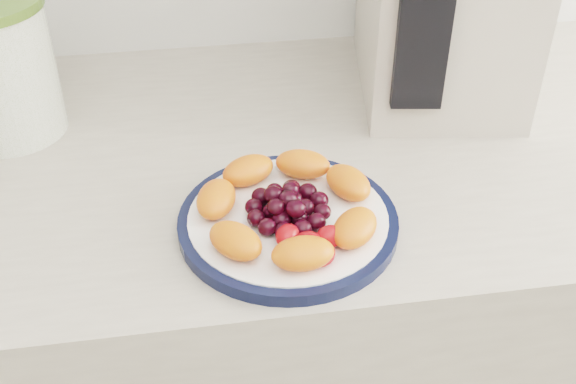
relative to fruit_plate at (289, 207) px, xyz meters
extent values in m
cube|color=#B1A797|center=(-0.03, 0.17, -0.48)|extent=(3.50, 0.60, 0.90)
cube|color=olive|center=(-0.03, 0.17, -0.51)|extent=(3.48, 0.58, 0.84)
cylinder|color=black|center=(0.00, 0.00, -0.02)|extent=(0.24, 0.24, 0.01)
cylinder|color=white|center=(0.00, 0.00, -0.02)|extent=(0.22, 0.22, 0.02)
cube|color=black|center=(0.18, 0.16, 0.16)|extent=(0.07, 0.03, 0.27)
ellipsoid|color=#FF5421|center=(0.07, 0.03, 0.00)|extent=(0.06, 0.08, 0.03)
ellipsoid|color=#FF5421|center=(0.03, 0.08, 0.00)|extent=(0.08, 0.06, 0.03)
ellipsoid|color=#FF5421|center=(-0.04, 0.07, 0.00)|extent=(0.08, 0.07, 0.03)
ellipsoid|color=#FF5421|center=(-0.08, 0.03, 0.00)|extent=(0.06, 0.07, 0.03)
ellipsoid|color=#FF5421|center=(-0.06, -0.05, 0.00)|extent=(0.07, 0.08, 0.03)
ellipsoid|color=#FF5421|center=(0.00, -0.08, 0.00)|extent=(0.07, 0.04, 0.03)
ellipsoid|color=#FF5421|center=(0.06, -0.05, 0.00)|extent=(0.07, 0.08, 0.03)
ellipsoid|color=black|center=(0.00, 0.00, -0.01)|extent=(0.02, 0.02, 0.02)
ellipsoid|color=black|center=(0.02, 0.00, 0.00)|extent=(0.02, 0.02, 0.02)
ellipsoid|color=black|center=(0.01, 0.02, -0.01)|extent=(0.02, 0.02, 0.02)
ellipsoid|color=black|center=(-0.01, 0.02, -0.01)|extent=(0.02, 0.02, 0.02)
ellipsoid|color=black|center=(-0.02, 0.00, -0.01)|extent=(0.02, 0.02, 0.02)
ellipsoid|color=black|center=(-0.01, -0.01, 0.00)|extent=(0.02, 0.02, 0.02)
ellipsoid|color=black|center=(0.01, -0.01, -0.01)|extent=(0.02, 0.02, 0.02)
ellipsoid|color=black|center=(0.04, 0.01, 0.00)|extent=(0.02, 0.02, 0.02)
ellipsoid|color=black|center=(0.03, 0.03, 0.00)|extent=(0.02, 0.02, 0.02)
ellipsoid|color=black|center=(0.01, 0.04, 0.00)|extent=(0.02, 0.02, 0.02)
ellipsoid|color=black|center=(-0.01, 0.04, -0.01)|extent=(0.02, 0.02, 0.02)
ellipsoid|color=black|center=(-0.03, 0.03, 0.00)|extent=(0.02, 0.02, 0.02)
ellipsoid|color=black|center=(-0.04, 0.01, 0.00)|extent=(0.02, 0.02, 0.02)
ellipsoid|color=black|center=(-0.04, -0.01, 0.00)|extent=(0.02, 0.02, 0.02)
ellipsoid|color=black|center=(-0.03, -0.02, 0.00)|extent=(0.02, 0.02, 0.02)
ellipsoid|color=black|center=(-0.01, -0.03, 0.00)|extent=(0.02, 0.02, 0.02)
ellipsoid|color=black|center=(0.01, -0.03, 0.00)|extent=(0.02, 0.02, 0.02)
ellipsoid|color=black|center=(0.03, -0.02, 0.00)|extent=(0.02, 0.02, 0.02)
ellipsoid|color=black|center=(0.04, -0.01, -0.01)|extent=(0.02, 0.02, 0.02)
ellipsoid|color=black|center=(0.00, 0.00, 0.01)|extent=(0.02, 0.02, 0.02)
ellipsoid|color=black|center=(0.00, 0.02, 0.01)|extent=(0.02, 0.02, 0.02)
ellipsoid|color=black|center=(-0.02, 0.01, 0.01)|extent=(0.02, 0.02, 0.02)
ellipsoid|color=black|center=(-0.02, -0.01, 0.01)|extent=(0.02, 0.02, 0.02)
ellipsoid|color=black|center=(0.00, -0.01, 0.01)|extent=(0.02, 0.02, 0.02)
ellipsoid|color=red|center=(0.01, -0.06, 0.00)|extent=(0.03, 0.03, 0.02)
ellipsoid|color=red|center=(0.03, -0.05, 0.00)|extent=(0.04, 0.03, 0.02)
ellipsoid|color=red|center=(0.02, -0.08, 0.00)|extent=(0.04, 0.04, 0.02)
ellipsoid|color=red|center=(-0.01, -0.04, 0.00)|extent=(0.04, 0.04, 0.02)
camera|label=1|loc=(-0.10, -0.60, 0.48)|focal=45.00mm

